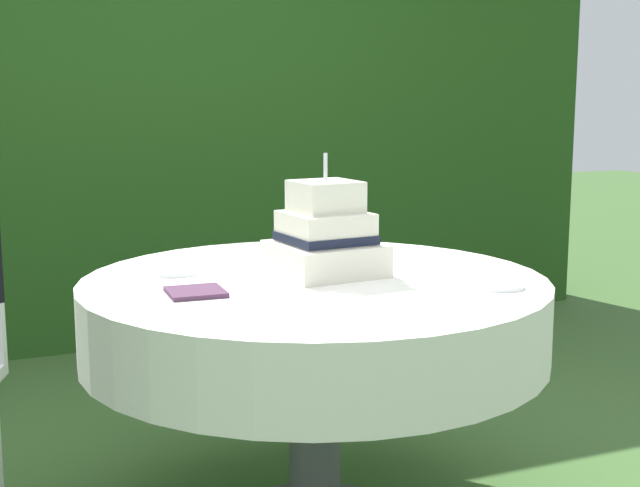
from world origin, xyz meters
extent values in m
cube|color=#234C19|center=(0.00, 2.44, 1.31)|extent=(5.33, 0.57, 2.63)
cylinder|color=#4C4C51|center=(0.00, 0.00, 0.37)|extent=(0.16, 0.16, 0.75)
cylinder|color=brown|center=(0.00, 0.00, 0.76)|extent=(1.37, 1.37, 0.03)
cylinder|color=white|center=(0.00, 0.00, 0.66)|extent=(1.40, 1.40, 0.23)
cube|color=silver|center=(0.06, 0.05, 0.83)|extent=(0.33, 0.33, 0.10)
cube|color=silver|center=(0.06, 0.05, 0.92)|extent=(0.26, 0.26, 0.10)
cube|color=black|center=(0.06, 0.05, 0.89)|extent=(0.27, 0.27, 0.03)
cube|color=silver|center=(0.06, 0.05, 1.02)|extent=(0.20, 0.20, 0.10)
sphere|color=#D13866|center=(0.16, 0.18, 0.90)|extent=(0.09, 0.09, 0.09)
cylinder|color=silver|center=(0.06, 0.05, 1.11)|extent=(0.01, 0.01, 0.08)
cylinder|color=white|center=(-0.37, 0.22, 0.79)|extent=(0.12, 0.12, 0.01)
cylinder|color=white|center=(0.44, -0.33, 0.79)|extent=(0.13, 0.13, 0.01)
cylinder|color=white|center=(-0.10, 0.42, 0.79)|extent=(0.10, 0.10, 0.01)
cube|color=#4C2D47|center=(-0.38, -0.07, 0.79)|extent=(0.16, 0.16, 0.01)
camera|label=1|loc=(-0.97, -2.37, 1.32)|focal=49.06mm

